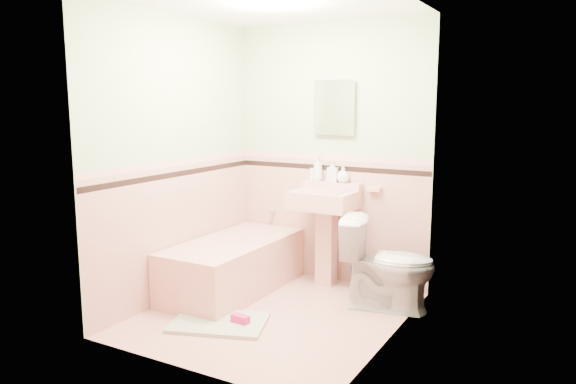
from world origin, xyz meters
The scene contains 32 objects.
floor centered at (0.00, 0.00, 0.00)m, with size 2.20×2.20×0.00m, color #DB9A8F.
ceiling centered at (0.00, 0.00, 2.50)m, with size 2.20×2.20×0.00m, color white.
wall_back centered at (0.00, 1.10, 1.25)m, with size 2.50×2.50×0.00m, color #EFE0C3.
wall_front centered at (0.00, -1.10, 1.25)m, with size 2.50×2.50×0.00m, color #EFE0C3.
wall_left centered at (-1.00, 0.00, 1.25)m, with size 2.50×2.50×0.00m, color #EFE0C3.
wall_right centered at (1.00, 0.00, 1.25)m, with size 2.50×2.50×0.00m, color #EFE0C3.
wainscot_back centered at (0.00, 1.09, 0.60)m, with size 2.00×2.00×0.00m, color #DD9F94.
wainscot_front centered at (0.00, -1.09, 0.60)m, with size 2.00×2.00×0.00m, color #DD9F94.
wainscot_left centered at (-0.99, 0.00, 0.60)m, with size 2.20×2.20×0.00m, color #DD9F94.
wainscot_right centered at (0.99, 0.00, 0.60)m, with size 2.20×2.20×0.00m, color #DD9F94.
accent_back centered at (0.00, 1.08, 1.12)m, with size 2.00×2.00×0.00m, color black.
accent_front centered at (0.00, -1.08, 1.12)m, with size 2.00×2.00×0.00m, color black.
accent_left centered at (-0.98, 0.00, 1.12)m, with size 2.20×2.20×0.00m, color black.
accent_right centered at (0.98, 0.00, 1.12)m, with size 2.20×2.20×0.00m, color black.
cap_back centered at (0.00, 1.08, 1.22)m, with size 2.00×2.00×0.00m, color #DB9C97.
cap_front centered at (0.00, -1.08, 1.22)m, with size 2.00×2.00×0.00m, color #DB9C97.
cap_left centered at (-0.98, 0.00, 1.22)m, with size 2.20×2.20×0.00m, color #DB9C97.
cap_right centered at (0.98, 0.00, 1.22)m, with size 2.20×2.20×0.00m, color #DB9C97.
bathtub centered at (-0.63, 0.33, 0.23)m, with size 0.70×1.50×0.45m, color #D6968B.
tub_faucet centered at (-0.63, 1.05, 0.63)m, with size 0.04×0.04×0.12m, color silver.
sink centered at (0.05, 0.86, 0.46)m, with size 0.59×0.49×0.93m, color #D6968B, non-canonical shape.
sink_faucet centered at (0.05, 1.00, 0.95)m, with size 0.02×0.02×0.10m, color silver.
medicine_cabinet centered at (0.05, 1.07, 1.70)m, with size 0.40×0.04×0.50m, color white.
soap_dish centered at (0.47, 1.06, 0.95)m, with size 0.13×0.07×0.04m, color #D6968B.
soap_bottle_left centered at (-0.11, 1.04, 1.11)m, with size 0.09×0.09×0.24m, color #B2B2B2.
soap_bottle_mid centered at (0.05, 1.04, 1.10)m, with size 0.09×0.10×0.21m, color #B2B2B2.
soap_bottle_right centered at (0.16, 1.04, 1.07)m, with size 0.12×0.12×0.16m, color #B2B2B2.
tube centered at (-0.17, 1.04, 1.05)m, with size 0.04×0.04×0.12m, color white.
toilet centered at (0.78, 0.59, 0.40)m, with size 0.44×0.78×0.79m, color white.
bucket centered at (0.40, 0.96, 0.11)m, with size 0.22×0.22×0.22m, color #0615A5, non-canonical shape.
bath_mat centered at (-0.27, -0.40, 0.01)m, with size 0.74×0.49×0.03m, color #9DA68A.
shoe centered at (-0.10, -0.33, 0.06)m, with size 0.15×0.07×0.06m, color #BF1E59.
Camera 1 is at (2.22, -3.72, 1.74)m, focal length 34.00 mm.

